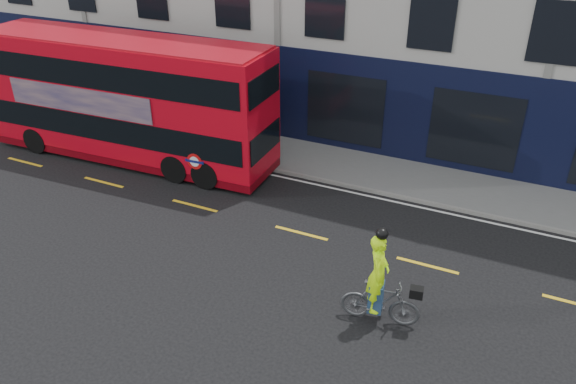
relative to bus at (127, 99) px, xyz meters
The scene contains 7 objects.
ground 6.30m from the bus, 40.86° to the right, with size 120.00×120.00×0.00m, color black.
pavement 5.68m from the bus, 31.57° to the left, with size 60.00×3.00×0.12m, color slate.
kerb 5.14m from the bus, 15.27° to the left, with size 60.00×0.12×0.13m, color slate.
road_edge_line 5.10m from the bus, 11.57° to the left, with size 58.00×0.10×0.01m, color silver.
lane_dashes 5.53m from the bus, 27.64° to the right, with size 58.00×0.12×0.01m, color gold, non-canonical shape.
bus is the anchor object (origin of this frame).
cyclist 12.94m from the bus, 23.65° to the right, with size 2.04×0.87×2.74m.
Camera 1 is at (9.99, -12.12, 9.71)m, focal length 35.00 mm.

